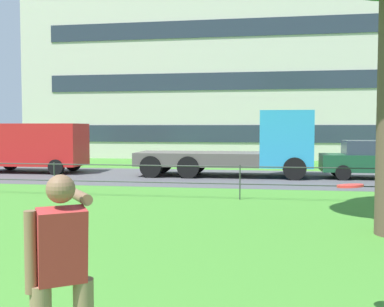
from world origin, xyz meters
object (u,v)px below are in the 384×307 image
panel_van_right (30,145)px  car_dark_green_far_left (371,159)px  frisbee (350,186)px  flatbed_truck_far_right (250,148)px  person_thrower (62,277)px  apartment_building_background (233,21)px

panel_van_right → car_dark_green_far_left: bearing=-0.8°
frisbee → flatbed_truck_far_right: flatbed_truck_far_right is taller
person_thrower → flatbed_truck_far_right: size_ratio=0.24×
car_dark_green_far_left → apartment_building_background: apartment_building_background is taller
flatbed_truck_far_right → car_dark_green_far_left: 4.89m
frisbee → panel_van_right: (-11.61, 14.77, -0.20)m
person_thrower → apartment_building_background: 33.84m
person_thrower → panel_van_right: (-9.21, 16.47, 0.34)m
frisbee → car_dark_green_far_left: (3.28, 14.57, -0.70)m
frisbee → panel_van_right: size_ratio=0.07×
frisbee → panel_van_right: panel_van_right is taller
flatbed_truck_far_right → car_dark_green_far_left: (4.87, -0.01, -0.44)m
person_thrower → frisbee: 2.99m
car_dark_green_far_left → frisbee: bearing=-102.7°
person_thrower → flatbed_truck_far_right: 16.29m
person_thrower → car_dark_green_far_left: (5.68, 16.26, -0.16)m
person_thrower → flatbed_truck_far_right: (0.82, 16.27, 0.28)m
apartment_building_background → frisbee: bearing=-83.5°
flatbed_truck_far_right → apartment_building_background: 18.66m
panel_van_right → frisbee: bearing=-51.8°
person_thrower → apartment_building_background: bearing=92.0°
person_thrower → frisbee: size_ratio=4.66×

